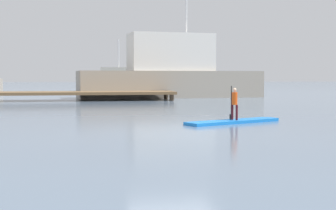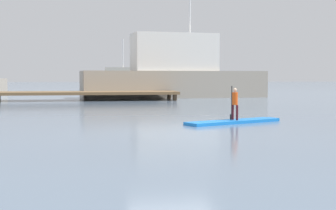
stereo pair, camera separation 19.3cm
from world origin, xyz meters
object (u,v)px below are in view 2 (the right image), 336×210
(paddleboard_near, at_px, (235,122))
(motor_boat_small_navy, at_px, (118,83))
(fishing_boat_white_large, at_px, (174,73))
(paddler_child_solo, at_px, (235,102))

(paddleboard_near, height_order, motor_boat_small_navy, motor_boat_small_navy)
(fishing_boat_white_large, distance_m, motor_boat_small_navy, 14.47)
(paddleboard_near, xyz_separation_m, motor_boat_small_navy, (-2.09, 33.41, 0.81))
(fishing_boat_white_large, bearing_deg, motor_boat_small_navy, 103.40)
(paddler_child_solo, relative_size, motor_boat_small_navy, 0.16)
(fishing_boat_white_large, xyz_separation_m, motor_boat_small_navy, (-3.35, 14.05, -0.90))
(paddler_child_solo, bearing_deg, fishing_boat_white_large, 86.28)
(fishing_boat_white_large, bearing_deg, paddleboard_near, -93.73)
(paddleboard_near, height_order, fishing_boat_white_large, fishing_boat_white_large)
(paddleboard_near, xyz_separation_m, fishing_boat_white_large, (1.26, 19.36, 1.71))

